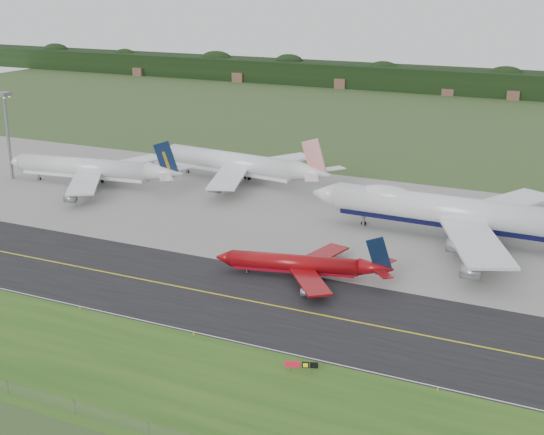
{
  "coord_description": "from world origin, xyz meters",
  "views": [
    {
      "loc": [
        57.04,
        -117.54,
        56.82
      ],
      "look_at": [
        -9.86,
        22.0,
        7.53
      ],
      "focal_mm": 50.0,
      "sensor_mm": 36.0,
      "label": 1
    }
  ],
  "objects_px": {
    "jet_ba_747": "(462,213)",
    "jet_navy_gold": "(94,169)",
    "taxiway_sign": "(301,365)",
    "jet_red_737": "(304,265)",
    "jet_star_tail": "(240,164)",
    "floodlight_mast": "(6,120)"
  },
  "relations": [
    {
      "from": "jet_navy_gold",
      "to": "taxiway_sign",
      "type": "distance_m",
      "value": 120.6
    },
    {
      "from": "jet_ba_747",
      "to": "floodlight_mast",
      "type": "distance_m",
      "value": 131.59
    },
    {
      "from": "jet_red_737",
      "to": "jet_star_tail",
      "type": "relative_size",
      "value": 0.59
    },
    {
      "from": "jet_red_737",
      "to": "taxiway_sign",
      "type": "height_order",
      "value": "jet_red_737"
    },
    {
      "from": "jet_red_737",
      "to": "taxiway_sign",
      "type": "distance_m",
      "value": 37.86
    },
    {
      "from": "floodlight_mast",
      "to": "taxiway_sign",
      "type": "height_order",
      "value": "floodlight_mast"
    },
    {
      "from": "jet_ba_747",
      "to": "jet_navy_gold",
      "type": "relative_size",
      "value": 1.33
    },
    {
      "from": "jet_red_737",
      "to": "taxiway_sign",
      "type": "xyz_separation_m",
      "value": [
        14.58,
        -34.91,
        -1.47
      ]
    },
    {
      "from": "jet_navy_gold",
      "to": "jet_star_tail",
      "type": "relative_size",
      "value": 0.94
    },
    {
      "from": "jet_red_737",
      "to": "jet_navy_gold",
      "type": "bearing_deg",
      "value": 155.03
    },
    {
      "from": "jet_navy_gold",
      "to": "taxiway_sign",
      "type": "height_order",
      "value": "jet_navy_gold"
    },
    {
      "from": "jet_red_737",
      "to": "jet_star_tail",
      "type": "bearing_deg",
      "value": 127.58
    },
    {
      "from": "floodlight_mast",
      "to": "jet_star_tail",
      "type": "bearing_deg",
      "value": 22.4
    },
    {
      "from": "jet_ba_747",
      "to": "taxiway_sign",
      "type": "height_order",
      "value": "jet_ba_747"
    },
    {
      "from": "floodlight_mast",
      "to": "taxiway_sign",
      "type": "xyz_separation_m",
      "value": [
        122.66,
        -68.35,
        -16.36
      ]
    },
    {
      "from": "jet_navy_gold",
      "to": "jet_star_tail",
      "type": "xyz_separation_m",
      "value": [
        35.89,
        21.27,
        0.48
      ]
    },
    {
      "from": "jet_star_tail",
      "to": "jet_ba_747",
      "type": "bearing_deg",
      "value": -19.03
    },
    {
      "from": "jet_star_tail",
      "to": "jet_red_737",
      "type": "bearing_deg",
      "value": -52.42
    },
    {
      "from": "jet_red_737",
      "to": "jet_navy_gold",
      "type": "relative_size",
      "value": 0.63
    },
    {
      "from": "jet_red_737",
      "to": "jet_navy_gold",
      "type": "height_order",
      "value": "jet_navy_gold"
    },
    {
      "from": "jet_star_tail",
      "to": "taxiway_sign",
      "type": "distance_m",
      "value": 111.77
    },
    {
      "from": "jet_ba_747",
      "to": "jet_navy_gold",
      "type": "bearing_deg",
      "value": 178.69
    }
  ]
}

